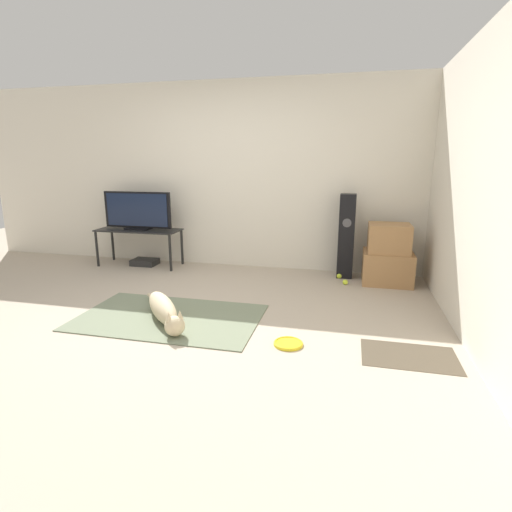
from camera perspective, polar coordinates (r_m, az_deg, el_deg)
ground_plane at (r=4.02m, az=-11.30°, el=-8.65°), size 12.00×12.00×0.00m
wall_back at (r=5.70m, az=-3.03°, el=11.29°), size 8.00×0.06×2.55m
wall_right at (r=3.52m, az=30.16°, el=8.07°), size 0.06×8.00×2.55m
area_rug at (r=4.03m, az=-12.30°, el=-8.54°), size 1.76×1.08×0.01m
dog at (r=3.90m, az=-12.99°, el=-7.53°), size 0.78×0.91×0.23m
frisbee at (r=3.41m, az=4.63°, el=-12.35°), size 0.25×0.25×0.03m
cardboard_box_lower at (r=5.23m, az=18.23°, el=-1.55°), size 0.59×0.51×0.40m
cardboard_box_upper at (r=5.13m, az=18.46°, el=2.43°), size 0.49×0.43×0.35m
floor_speaker at (r=5.27m, az=12.77°, el=2.75°), size 0.20×0.20×1.08m
tv_stand at (r=5.99m, az=-16.39°, el=3.09°), size 1.20×0.45×0.53m
tv at (r=5.94m, az=-16.58°, el=6.17°), size 1.01×0.20×0.54m
tennis_ball_by_boxes at (r=5.30m, az=11.79°, el=-2.80°), size 0.07×0.07×0.07m
tennis_ball_near_speaker at (r=5.05m, az=12.63°, el=-3.66°), size 0.07×0.07×0.07m
game_console at (r=6.07m, az=-15.60°, el=-0.83°), size 0.36×0.27×0.09m
door_mat at (r=3.45m, az=21.03°, el=-13.18°), size 0.73×0.47×0.01m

